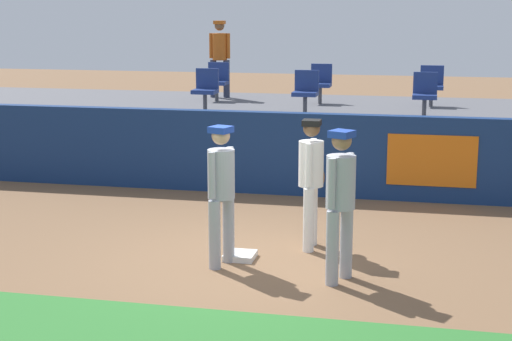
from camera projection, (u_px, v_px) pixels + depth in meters
name	position (u px, v px, depth m)	size (l,w,h in m)	color
ground_plane	(246.00, 264.00, 10.32)	(60.00, 60.00, 0.00)	brown
first_base	(240.00, 256.00, 10.52)	(0.40, 0.40, 0.08)	white
player_fielder_home	(311.00, 175.00, 10.79)	(0.34, 0.56, 1.80)	white
player_runner_visitor	(341.00, 195.00, 9.45)	(0.47, 0.49, 1.87)	#9EA3AD
player_coach_visitor	(221.00, 186.00, 10.05)	(0.44, 0.49, 1.82)	#9EA3AD
field_wall	(297.00, 154.00, 13.99)	(18.00, 0.26, 1.47)	navy
bleacher_platform	(317.00, 137.00, 16.47)	(18.00, 4.80, 1.26)	#59595E
seat_front_left	(206.00, 87.00, 15.60)	(0.46, 0.44, 0.84)	#4C4C51
seat_front_center	(306.00, 90.00, 15.18)	(0.47, 0.44, 0.84)	#4C4C51
seat_front_right	(425.00, 92.00, 14.71)	(0.45, 0.44, 0.84)	#4C4C51
seat_back_center	(321.00, 81.00, 16.89)	(0.45, 0.44, 0.84)	#4C4C51
seat_back_left	(217.00, 79.00, 17.37)	(0.47, 0.44, 0.84)	#4C4C51
seat_back_right	(432.00, 83.00, 16.41)	(0.48, 0.44, 0.84)	#4C4C51
spectator_hooded	(220.00, 53.00, 17.89)	(0.49, 0.33, 1.73)	#33384C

